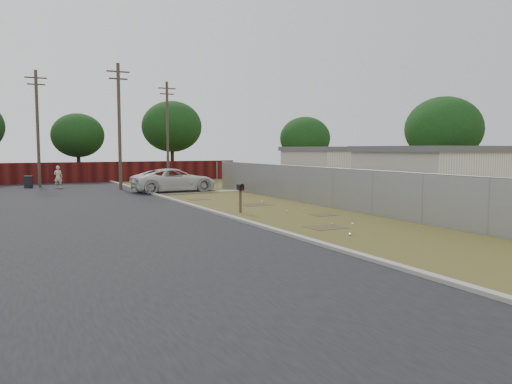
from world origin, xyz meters
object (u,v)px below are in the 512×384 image
mailbox (240,190)px  pickup_truck (175,180)px  pedestrian (58,177)px  trash_bin (28,182)px

mailbox → pickup_truck: (0.72, 12.10, -0.27)m
mailbox → pickup_truck: 12.12m
mailbox → pedestrian: (-6.05, 19.10, -0.23)m
mailbox → pickup_truck: size_ratio=0.24×
pickup_truck → trash_bin: 12.05m
pedestrian → trash_bin: (-1.99, 1.26, -0.37)m
mailbox → pedestrian: pedestrian is taller
pedestrian → trash_bin: size_ratio=1.84×
mailbox → pedestrian: 20.04m
pickup_truck → pedestrian: bearing=42.1°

